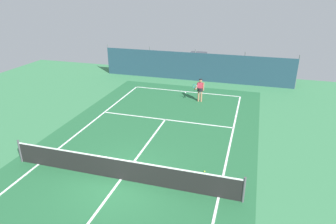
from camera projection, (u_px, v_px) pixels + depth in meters
name	position (u px, v px, depth m)	size (l,w,h in m)	color
ground_plane	(121.00, 179.00, 12.64)	(36.00, 36.00, 0.00)	#387A4C
court_surface	(121.00, 179.00, 12.64)	(11.02, 26.60, 0.01)	#236038
tennis_net	(120.00, 169.00, 12.44)	(10.12, 0.10, 1.10)	black
back_fence	(196.00, 72.00, 26.09)	(16.30, 0.98, 2.70)	#1E3D4C
tennis_player	(200.00, 89.00, 20.83)	(0.75, 0.73, 1.64)	#9E7051
tennis_ball_near_player	(205.00, 171.00, 13.13)	(0.07, 0.07, 0.07)	#CCDB33
parked_car	(197.00, 62.00, 28.65)	(2.07, 4.23, 1.68)	maroon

